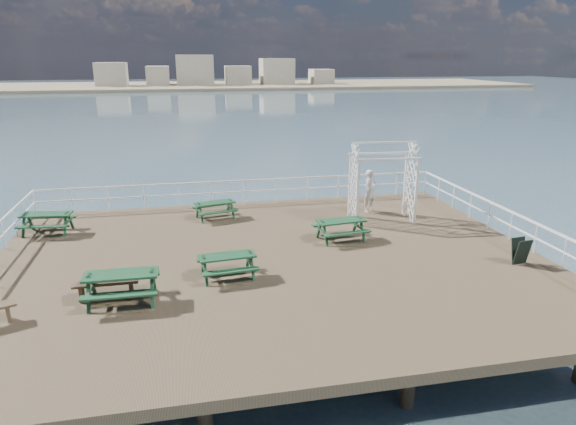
# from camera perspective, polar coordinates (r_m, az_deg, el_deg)

# --- Properties ---
(ground) EXTENTS (18.00, 14.00, 0.30)m
(ground) POSITION_cam_1_polar(r_m,az_deg,el_deg) (17.12, -1.97, -5.61)
(ground) COLOR brown
(ground) RESTS_ON ground
(sea_backdrop) EXTENTS (300.00, 300.00, 9.20)m
(sea_backdrop) POSITION_cam_1_polar(r_m,az_deg,el_deg) (150.58, -6.14, 14.27)
(sea_backdrop) COLOR #415C6E
(sea_backdrop) RESTS_ON ground
(railing) EXTENTS (17.77, 13.76, 1.10)m
(railing) POSITION_cam_1_polar(r_m,az_deg,el_deg) (19.16, -3.53, 0.11)
(railing) COLOR white
(railing) RESTS_ON ground
(picnic_table_a) EXTENTS (1.96, 1.65, 0.88)m
(picnic_table_a) POSITION_cam_1_polar(r_m,az_deg,el_deg) (21.33, -25.23, -0.64)
(picnic_table_a) COLOR #163D24
(picnic_table_a) RESTS_ON ground
(picnic_table_b) EXTENTS (1.86, 1.63, 0.78)m
(picnic_table_b) POSITION_cam_1_polar(r_m,az_deg,el_deg) (21.31, -8.12, 0.67)
(picnic_table_b) COLOR #163D24
(picnic_table_b) RESTS_ON ground
(picnic_table_c) EXTENTS (1.91, 1.62, 0.85)m
(picnic_table_c) POSITION_cam_1_polar(r_m,az_deg,el_deg) (18.69, 5.91, -1.44)
(picnic_table_c) COLOR #163D24
(picnic_table_c) RESTS_ON ground
(picnic_table_d) EXTENTS (1.98, 1.60, 0.95)m
(picnic_table_d) POSITION_cam_1_polar(r_m,az_deg,el_deg) (14.67, -18.03, -7.26)
(picnic_table_d) COLOR #163D24
(picnic_table_d) RESTS_ON ground
(picnic_table_e) EXTENTS (1.81, 1.52, 0.82)m
(picnic_table_e) POSITION_cam_1_polar(r_m,az_deg,el_deg) (15.59, -6.76, -5.39)
(picnic_table_e) COLOR #163D24
(picnic_table_e) RESTS_ON ground
(flat_bench_near) EXTENTS (1.75, 0.44, 0.50)m
(flat_bench_near) POSITION_cam_1_polar(r_m,az_deg,el_deg) (15.12, -19.55, -7.65)
(flat_bench_near) COLOR brown
(flat_bench_near) RESTS_ON ground
(trellis_arbor) EXTENTS (2.69, 1.60, 3.21)m
(trellis_arbor) POSITION_cam_1_polar(r_m,az_deg,el_deg) (21.03, 10.45, 2.95)
(trellis_arbor) COLOR white
(trellis_arbor) RESTS_ON ground
(sandwich_board) EXTENTS (0.57, 0.46, 0.87)m
(sandwich_board) POSITION_cam_1_polar(r_m,az_deg,el_deg) (18.11, 24.42, -3.96)
(sandwich_board) COLOR black
(sandwich_board) RESTS_ON ground
(person) EXTENTS (0.79, 0.71, 1.83)m
(person) POSITION_cam_1_polar(r_m,az_deg,el_deg) (22.15, 9.09, 2.36)
(person) COLOR silver
(person) RESTS_ON ground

